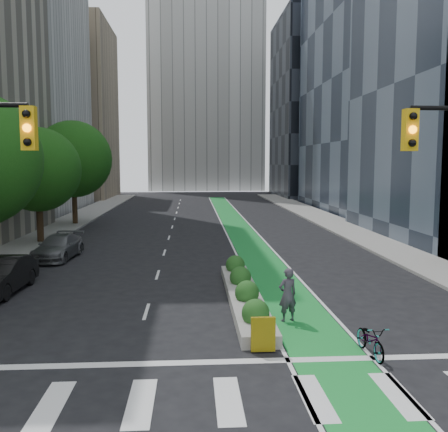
{
  "coord_description": "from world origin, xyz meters",
  "views": [
    {
      "loc": [
        -0.8,
        -11.9,
        5.44
      ],
      "look_at": [
        0.65,
        10.66,
        3.0
      ],
      "focal_mm": 40.0,
      "sensor_mm": 36.0,
      "label": 1
    }
  ],
  "objects": [
    {
      "name": "ground",
      "position": [
        0.0,
        0.0,
        0.0
      ],
      "size": [
        160.0,
        160.0,
        0.0
      ],
      "primitive_type": "plane",
      "color": "black",
      "rests_on": "ground"
    },
    {
      "name": "sidewalk_left",
      "position": [
        -11.8,
        25.0,
        0.07
      ],
      "size": [
        3.6,
        90.0,
        0.15
      ],
      "primitive_type": "cube",
      "color": "gray",
      "rests_on": "ground"
    },
    {
      "name": "sidewalk_right",
      "position": [
        11.8,
        25.0,
        0.07
      ],
      "size": [
        3.6,
        90.0,
        0.15
      ],
      "primitive_type": "cube",
      "color": "gray",
      "rests_on": "ground"
    },
    {
      "name": "bike_lane_paint",
      "position": [
        3.0,
        30.0,
        0.01
      ],
      "size": [
        2.2,
        70.0,
        0.01
      ],
      "primitive_type": "cube",
      "color": "#188832",
      "rests_on": "ground"
    },
    {
      "name": "building_tan_far",
      "position": [
        -20.0,
        66.0,
        13.0
      ],
      "size": [
        14.0,
        16.0,
        26.0
      ],
      "primitive_type": "cube",
      "color": "tan",
      "rests_on": "ground"
    },
    {
      "name": "building_glass_far",
      "position": [
        21.0,
        45.0,
        21.0
      ],
      "size": [
        14.0,
        24.0,
        42.0
      ],
      "primitive_type": "cube",
      "color": "#19212D",
      "rests_on": "ground"
    },
    {
      "name": "building_dark_end",
      "position": [
        20.0,
        68.0,
        14.0
      ],
      "size": [
        14.0,
        18.0,
        28.0
      ],
      "primitive_type": "cube",
      "color": "black",
      "rests_on": "ground"
    },
    {
      "name": "building_distant",
      "position": [
        2.0,
        90.0,
        35.0
      ],
      "size": [
        22.0,
        16.0,
        70.0
      ],
      "primitive_type": "cube",
      "color": "silver",
      "rests_on": "ground"
    },
    {
      "name": "tree_midfar",
      "position": [
        -11.0,
        22.0,
        4.95
      ],
      "size": [
        5.6,
        5.6,
        7.76
      ],
      "color": "black",
      "rests_on": "ground"
    },
    {
      "name": "tree_far",
      "position": [
        -11.0,
        32.0,
        5.69
      ],
      "size": [
        6.6,
        6.6,
        9.0
      ],
      "color": "black",
      "rests_on": "ground"
    },
    {
      "name": "median_planter",
      "position": [
        1.2,
        7.04,
        0.37
      ],
      "size": [
        1.2,
        10.26,
        1.1
      ],
      "color": "gray",
      "rests_on": "ground"
    },
    {
      "name": "bicycle",
      "position": [
        4.2,
        1.41,
        0.46
      ],
      "size": [
        0.74,
        1.81,
        0.93
      ],
      "primitive_type": "imported",
      "rotation": [
        0.0,
        0.0,
        0.07
      ],
      "color": "gray",
      "rests_on": "ground"
    },
    {
      "name": "cyclist",
      "position": [
        2.44,
        4.57,
        0.93
      ],
      "size": [
        0.79,
        0.64,
        1.87
      ],
      "primitive_type": "imported",
      "rotation": [
        0.0,
        0.0,
        3.46
      ],
      "color": "#3D3742",
      "rests_on": "ground"
    },
    {
      "name": "parked_car_left_mid",
      "position": [
        -8.77,
        9.01,
        0.75
      ],
      "size": [
        1.78,
        4.61,
        1.5
      ],
      "primitive_type": "imported",
      "rotation": [
        0.0,
        0.0,
        -0.04
      ],
      "color": "black",
      "rests_on": "ground"
    },
    {
      "name": "parked_car_left_far",
      "position": [
        -8.38,
        16.46,
        0.68
      ],
      "size": [
        2.29,
        4.8,
        1.35
      ],
      "primitive_type": "imported",
      "rotation": [
        0.0,
        0.0,
        -0.09
      ],
      "color": "#535557",
      "rests_on": "ground"
    }
  ]
}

